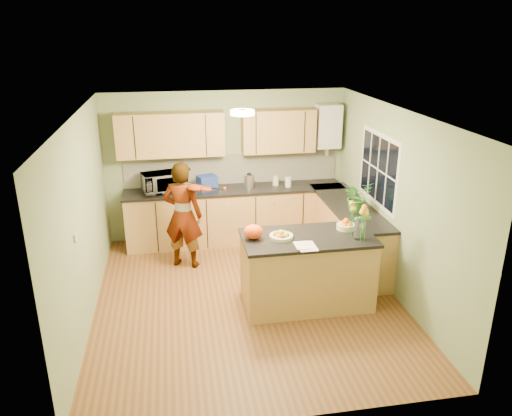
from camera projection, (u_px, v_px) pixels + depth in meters
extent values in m
plane|color=brown|center=(247.00, 298.00, 6.76)|extent=(4.50, 4.50, 0.00)
cube|color=silver|center=(246.00, 113.00, 5.90)|extent=(4.00, 4.50, 0.02)
cube|color=gray|center=(226.00, 166.00, 8.41)|extent=(4.00, 0.02, 2.50)
cube|color=gray|center=(287.00, 303.00, 4.25)|extent=(4.00, 0.02, 2.50)
cube|color=gray|center=(83.00, 222.00, 6.01)|extent=(0.02, 4.50, 2.50)
cube|color=gray|center=(395.00, 203.00, 6.65)|extent=(0.02, 4.50, 2.50)
cube|color=#A27941|center=(235.00, 216.00, 8.43)|extent=(3.60, 0.60, 0.90)
cube|color=black|center=(235.00, 190.00, 8.26)|extent=(3.64, 0.62, 0.04)
cube|color=#A27941|center=(348.00, 235.00, 7.67)|extent=(0.60, 2.20, 0.90)
cube|color=black|center=(349.00, 206.00, 7.50)|extent=(0.62, 2.24, 0.04)
cube|color=white|center=(232.00, 169.00, 8.43)|extent=(3.60, 0.02, 0.52)
cube|color=#A27941|center=(170.00, 135.00, 7.91)|extent=(1.70, 0.34, 0.70)
cube|color=#A27941|center=(278.00, 131.00, 8.19)|extent=(1.20, 0.34, 0.70)
cube|color=silver|center=(328.00, 126.00, 8.31)|extent=(0.40, 0.30, 0.72)
cylinder|color=silver|center=(327.00, 149.00, 8.45)|extent=(0.06, 0.06, 0.20)
cube|color=silver|center=(378.00, 169.00, 7.10)|extent=(0.01, 1.30, 1.05)
cube|color=black|center=(378.00, 169.00, 7.10)|extent=(0.01, 1.18, 0.92)
cube|color=silver|center=(76.00, 238.00, 5.45)|extent=(0.02, 0.09, 0.09)
cylinder|color=#FFEABF|center=(242.00, 113.00, 6.19)|extent=(0.30, 0.30, 0.06)
cylinder|color=silver|center=(242.00, 110.00, 6.18)|extent=(0.10, 0.10, 0.02)
cube|color=#A27941|center=(307.00, 272.00, 6.50)|extent=(1.64, 0.82, 0.92)
cube|color=black|center=(308.00, 238.00, 6.33)|extent=(1.68, 0.86, 0.04)
cylinder|color=beige|center=(281.00, 237.00, 6.26)|extent=(0.30, 0.30, 0.04)
cylinder|color=beige|center=(346.00, 227.00, 6.54)|extent=(0.24, 0.24, 0.07)
cylinder|color=silver|center=(359.00, 230.00, 6.21)|extent=(0.12, 0.12, 0.24)
ellipsoid|color=#FF4F15|center=(253.00, 232.00, 6.23)|extent=(0.31, 0.29, 0.18)
cube|color=white|center=(307.00, 246.00, 6.03)|extent=(0.22, 0.30, 0.01)
imported|color=tan|center=(183.00, 215.00, 7.43)|extent=(0.70, 0.59, 1.64)
imported|color=silver|center=(160.00, 182.00, 8.04)|extent=(0.65, 0.52, 0.31)
cube|color=navy|center=(207.00, 183.00, 8.15)|extent=(0.36, 0.31, 0.24)
cylinder|color=silver|center=(249.00, 181.00, 8.24)|extent=(0.16, 0.16, 0.22)
sphere|color=black|center=(249.00, 173.00, 8.19)|extent=(0.08, 0.08, 0.08)
cylinder|color=beige|center=(276.00, 181.00, 8.39)|extent=(0.13, 0.13, 0.16)
cylinder|color=silver|center=(288.00, 182.00, 8.31)|extent=(0.12, 0.12, 0.16)
imported|color=#317A28|center=(357.00, 197.00, 7.17)|extent=(0.49, 0.45, 0.45)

